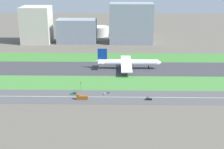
% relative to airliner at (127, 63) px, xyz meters
% --- Properties ---
extents(ground_plane, '(800.00, 800.00, 0.00)m').
position_rel_airliner_xyz_m(ground_plane, '(-23.30, -0.00, -6.23)').
color(ground_plane, '#5B564C').
extents(runway, '(280.00, 46.00, 0.10)m').
position_rel_airliner_xyz_m(runway, '(-23.30, -0.00, -6.18)').
color(runway, '#38383D').
rests_on(runway, ground_plane).
extents(grass_median_north, '(280.00, 36.00, 0.10)m').
position_rel_airliner_xyz_m(grass_median_north, '(-23.30, 41.00, -6.18)').
color(grass_median_north, '#3D7A33').
rests_on(grass_median_north, ground_plane).
extents(grass_median_south, '(280.00, 36.00, 0.10)m').
position_rel_airliner_xyz_m(grass_median_south, '(-23.30, -41.00, -6.18)').
color(grass_median_south, '#427F38').
rests_on(grass_median_south, ground_plane).
extents(highway, '(280.00, 28.00, 0.10)m').
position_rel_airliner_xyz_m(highway, '(-23.30, -73.00, -6.18)').
color(highway, '#4C4C4F').
rests_on(highway, ground_plane).
extents(highway_centerline, '(266.00, 0.50, 0.01)m').
position_rel_airliner_xyz_m(highway_centerline, '(-23.30, -73.00, -6.13)').
color(highway_centerline, silver).
rests_on(highway_centerline, highway).
extents(airliner, '(65.00, 56.00, 19.70)m').
position_rel_airliner_xyz_m(airliner, '(0.00, 0.00, 0.00)').
color(airliner, white).
rests_on(airliner, runway).
extents(truck_0, '(8.40, 2.50, 4.00)m').
position_rel_airliner_xyz_m(truck_0, '(-34.83, -78.00, -4.56)').
color(truck_0, brown).
rests_on(truck_0, highway).
extents(car_0, '(4.40, 1.80, 2.00)m').
position_rel_airliner_xyz_m(car_0, '(-16.16, -68.00, -5.31)').
color(car_0, '#99999E').
rests_on(car_0, highway).
extents(car_1, '(4.40, 1.80, 2.00)m').
position_rel_airliner_xyz_m(car_1, '(-41.95, -68.00, -5.31)').
color(car_1, '#19662D').
rests_on(car_1, highway).
extents(car_2, '(4.40, 1.80, 2.00)m').
position_rel_airliner_xyz_m(car_2, '(14.54, -78.00, -5.31)').
color(car_2, black).
rests_on(car_2, highway).
extents(traffic_light, '(0.36, 0.50, 7.20)m').
position_rel_airliner_xyz_m(traffic_light, '(-37.47, -60.01, -1.94)').
color(traffic_light, '#4C4C51').
rests_on(traffic_light, highway).
extents(terminal_building, '(36.37, 33.59, 46.26)m').
position_rel_airliner_xyz_m(terminal_building, '(-113.30, 114.00, 16.90)').
color(terminal_building, beige).
rests_on(terminal_building, ground_plane).
extents(hangar_building, '(50.31, 24.43, 30.35)m').
position_rel_airliner_xyz_m(hangar_building, '(-61.75, 114.00, 8.94)').
color(hangar_building, gray).
rests_on(hangar_building, ground_plane).
extents(office_tower, '(54.72, 28.06, 50.89)m').
position_rel_airliner_xyz_m(office_tower, '(8.18, 114.00, 19.21)').
color(office_tower, gray).
rests_on(office_tower, ground_plane).
extents(fuel_tank_west, '(25.87, 25.87, 13.17)m').
position_rel_airliner_xyz_m(fuel_tank_west, '(-34.78, 159.00, 0.36)').
color(fuel_tank_west, silver).
rests_on(fuel_tank_west, ground_plane).
extents(fuel_tank_centre, '(16.99, 16.99, 16.77)m').
position_rel_airliner_xyz_m(fuel_tank_centre, '(-2.02, 159.00, 2.15)').
color(fuel_tank_centre, silver).
rests_on(fuel_tank_centre, ground_plane).
extents(fuel_tank_east, '(22.18, 22.18, 16.49)m').
position_rel_airliner_xyz_m(fuel_tank_east, '(25.89, 159.00, 2.01)').
color(fuel_tank_east, silver).
rests_on(fuel_tank_east, ground_plane).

